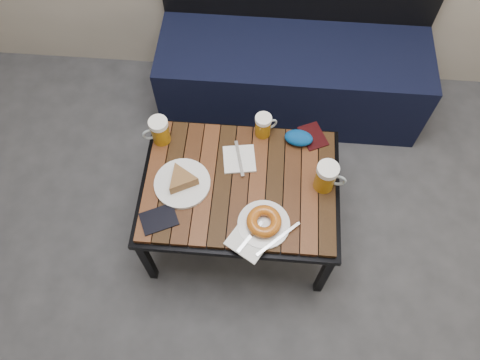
# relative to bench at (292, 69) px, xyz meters

# --- Properties ---
(room_shell) EXTENTS (4.00, 4.00, 4.00)m
(room_shell) POSITION_rel_bench_xyz_m (-0.22, -1.26, 1.48)
(room_shell) COLOR gray
(room_shell) RESTS_ON ground
(bench) EXTENTS (1.40, 0.50, 0.95)m
(bench) POSITION_rel_bench_xyz_m (0.00, 0.00, 0.00)
(bench) COLOR black
(bench) RESTS_ON ground
(cafe_table) EXTENTS (0.84, 0.62, 0.47)m
(cafe_table) POSITION_rel_bench_xyz_m (-0.22, -0.83, 0.16)
(cafe_table) COLOR black
(cafe_table) RESTS_ON ground
(beer_mug_left) EXTENTS (0.13, 0.10, 0.13)m
(beer_mug_left) POSITION_rel_bench_xyz_m (-0.58, -0.64, 0.27)
(beer_mug_left) COLOR #9E660C
(beer_mug_left) RESTS_ON cafe_table
(beer_mug_centre) EXTENTS (0.11, 0.09, 0.12)m
(beer_mug_centre) POSITION_rel_bench_xyz_m (-0.13, -0.57, 0.26)
(beer_mug_centre) COLOR #9E660C
(beer_mug_centre) RESTS_ON cafe_table
(beer_mug_right) EXTENTS (0.13, 0.09, 0.14)m
(beer_mug_right) POSITION_rel_bench_xyz_m (0.13, -0.81, 0.27)
(beer_mug_right) COLOR #9E660C
(beer_mug_right) RESTS_ON cafe_table
(plate_pie) EXTENTS (0.24, 0.24, 0.07)m
(plate_pie) POSITION_rel_bench_xyz_m (-0.46, -0.85, 0.23)
(plate_pie) COLOR white
(plate_pie) RESTS_ON cafe_table
(plate_bagel) EXTENTS (0.25, 0.24, 0.06)m
(plate_bagel) POSITION_rel_bench_xyz_m (-0.11, -1.01, 0.22)
(plate_bagel) COLOR white
(plate_bagel) RESTS_ON cafe_table
(napkin_left) EXTENTS (0.15, 0.18, 0.01)m
(napkin_left) POSITION_rel_bench_xyz_m (-0.23, -0.71, 0.20)
(napkin_left) COLOR white
(napkin_left) RESTS_ON cafe_table
(napkin_right) EXTENTS (0.19, 0.18, 0.01)m
(napkin_right) POSITION_rel_bench_xyz_m (-0.16, -1.09, 0.20)
(napkin_right) COLOR white
(napkin_right) RESTS_ON cafe_table
(passport_navy) EXTENTS (0.17, 0.15, 0.01)m
(passport_navy) POSITION_rel_bench_xyz_m (-0.53, -1.02, 0.20)
(passport_navy) COLOR black
(passport_navy) RESTS_ON cafe_table
(passport_burgundy) EXTENTS (0.14, 0.16, 0.01)m
(passport_burgundy) POSITION_rel_bench_xyz_m (0.09, -0.57, 0.20)
(passport_burgundy) COLOR black
(passport_burgundy) RESTS_ON cafe_table
(knit_pouch) EXTENTS (0.13, 0.09, 0.05)m
(knit_pouch) POSITION_rel_bench_xyz_m (0.02, -0.60, 0.23)
(knit_pouch) COLOR navy
(knit_pouch) RESTS_ON cafe_table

